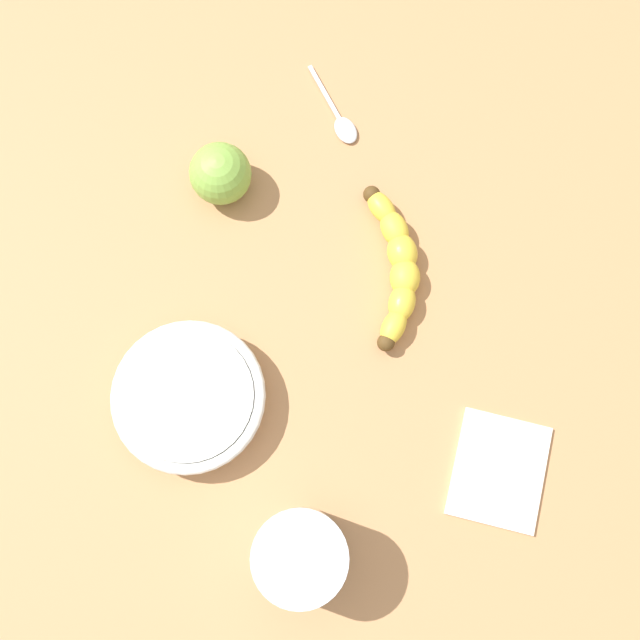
{
  "coord_description": "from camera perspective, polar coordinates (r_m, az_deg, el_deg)",
  "views": [
    {
      "loc": [
        11.91,
        11.57,
        86.4
      ],
      "look_at": [
        -1.45,
        -1.71,
        5.0
      ],
      "focal_mm": 43.2,
      "sensor_mm": 36.0,
      "label": 1
    }
  ],
  "objects": [
    {
      "name": "wooden_tabletop",
      "position": [
        0.87,
        0.13,
        -1.96
      ],
      "size": [
        120.0,
        120.0,
        3.0
      ],
      "primitive_type": "cube",
      "color": "tan",
      "rests_on": "ground"
    },
    {
      "name": "banana",
      "position": [
        0.86,
        5.7,
        4.04
      ],
      "size": [
        13.51,
        15.25,
        3.37
      ],
      "rotation": [
        0.0,
        0.0,
        4.0
      ],
      "color": "yellow",
      "rests_on": "wooden_tabletop"
    },
    {
      "name": "smoothie_glass",
      "position": [
        0.79,
        -1.42,
        -17.0
      ],
      "size": [
        9.15,
        9.15,
        9.8
      ],
      "color": "silver",
      "rests_on": "wooden_tabletop"
    },
    {
      "name": "ceramic_bowl",
      "position": [
        0.83,
        -9.63,
        -5.67
      ],
      "size": [
        16.26,
        16.26,
        3.96
      ],
      "color": "white",
      "rests_on": "wooden_tabletop"
    },
    {
      "name": "green_apple_fruit",
      "position": [
        0.88,
        -7.39,
        10.7
      ],
      "size": [
        6.99,
        6.99,
        6.99
      ],
      "primitive_type": "sphere",
      "color": "#84B747",
      "rests_on": "wooden_tabletop"
    },
    {
      "name": "teaspoon",
      "position": [
        0.93,
        1.72,
        14.21
      ],
      "size": [
        4.86,
        11.1,
        0.8
      ],
      "rotation": [
        0.0,
        0.0,
        1.25
      ],
      "color": "silver",
      "rests_on": "wooden_tabletop"
    },
    {
      "name": "folded_napkin",
      "position": [
        0.85,
        13.11,
        -10.81
      ],
      "size": [
        14.71,
        14.01,
        0.6
      ],
      "primitive_type": "cube",
      "rotation": [
        0.0,
        0.0,
        0.54
      ],
      "color": "white",
      "rests_on": "wooden_tabletop"
    }
  ]
}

